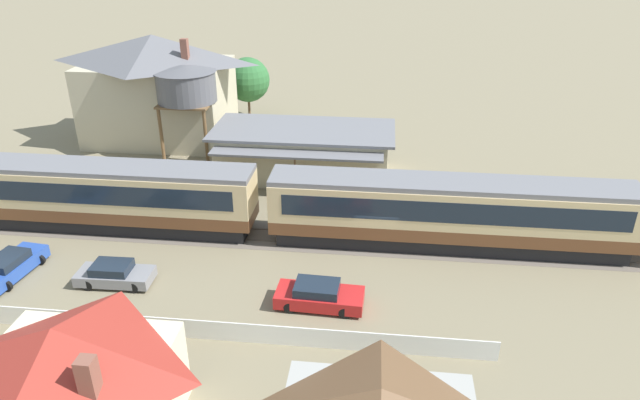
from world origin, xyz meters
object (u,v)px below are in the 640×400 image
(passenger_train, at_px, (454,211))
(station_building, at_px, (304,152))
(parked_car_blue, at_px, (10,266))
(station_house_grey_roof, at_px, (158,87))
(parked_car_red, at_px, (319,295))
(yard_tree_0, at_px, (248,80))
(cottage_red_roof, at_px, (66,388))
(parked_car_grey, at_px, (114,274))
(water_tower, at_px, (186,85))

(passenger_train, distance_m, station_building, 14.18)
(parked_car_blue, bearing_deg, station_house_grey_roof, 5.66)
(parked_car_red, bearing_deg, passenger_train, 46.00)
(station_building, xyz_separation_m, station_house_grey_roof, (-13.72, 6.68, 2.85))
(station_building, relative_size, parked_car_blue, 3.04)
(station_building, bearing_deg, station_house_grey_roof, 154.03)
(passenger_train, distance_m, yard_tree_0, 29.20)
(cottage_red_roof, height_order, parked_car_red, cottage_red_roof)
(station_house_grey_roof, distance_m, yard_tree_0, 9.36)
(parked_car_red, bearing_deg, yard_tree_0, 111.51)
(yard_tree_0, bearing_deg, parked_car_blue, -102.95)
(yard_tree_0, bearing_deg, passenger_train, -52.81)
(parked_car_grey, bearing_deg, parked_car_red, -5.26)
(water_tower, bearing_deg, parked_car_grey, -84.44)
(parked_car_blue, bearing_deg, yard_tree_0, -6.38)
(water_tower, bearing_deg, parked_car_red, -56.96)
(station_house_grey_roof, xyz_separation_m, yard_tree_0, (6.37, 6.80, -0.87))
(passenger_train, distance_m, water_tower, 24.44)
(yard_tree_0, bearing_deg, parked_car_grey, -91.46)
(water_tower, relative_size, parked_car_blue, 1.66)
(station_building, height_order, parked_car_grey, station_building)
(passenger_train, bearing_deg, station_house_grey_roof, 145.60)
(cottage_red_roof, xyz_separation_m, parked_car_blue, (-9.26, 10.37, -2.20))
(station_house_grey_roof, relative_size, parked_car_grey, 3.19)
(water_tower, relative_size, yard_tree_0, 1.24)
(parked_car_grey, height_order, parked_car_blue, parked_car_blue)
(parked_car_red, xyz_separation_m, yard_tree_0, (-10.43, 30.09, 3.24))
(passenger_train, xyz_separation_m, parked_car_red, (-7.20, -6.86, -1.74))
(station_building, bearing_deg, yard_tree_0, 118.59)
(parked_car_blue, relative_size, yard_tree_0, 0.75)
(passenger_train, bearing_deg, parked_car_blue, -166.03)
(station_house_grey_roof, xyz_separation_m, parked_car_blue, (-0.36, -22.50, -4.12))
(water_tower, distance_m, parked_car_grey, 20.12)
(station_house_grey_roof, height_order, cottage_red_roof, station_house_grey_roof)
(cottage_red_roof, height_order, parked_car_blue, cottage_red_roof)
(passenger_train, relative_size, cottage_red_roof, 9.31)
(station_building, bearing_deg, passenger_train, -43.48)
(passenger_train, height_order, yard_tree_0, yard_tree_0)
(water_tower, bearing_deg, station_building, -19.14)
(station_house_grey_roof, xyz_separation_m, parked_car_grey, (5.63, -22.53, -4.16))
(passenger_train, distance_m, parked_car_red, 10.09)
(parked_car_grey, bearing_deg, parked_car_blue, 178.25)
(station_building, height_order, yard_tree_0, yard_tree_0)
(station_house_grey_roof, distance_m, parked_car_red, 29.01)
(water_tower, bearing_deg, station_house_grey_roof, 139.34)
(station_house_grey_roof, bearing_deg, parked_car_blue, -90.92)
(station_building, height_order, cottage_red_roof, cottage_red_roof)
(passenger_train, relative_size, station_building, 4.85)
(passenger_train, height_order, parked_car_grey, passenger_train)
(cottage_red_roof, distance_m, parked_car_grey, 11.07)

